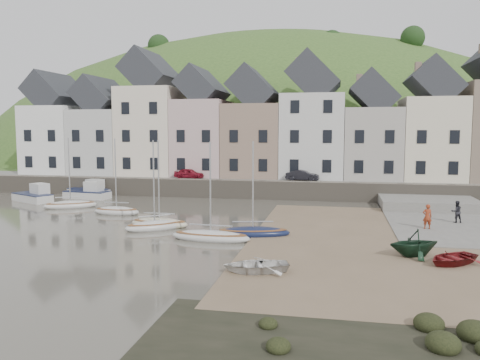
% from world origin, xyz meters
% --- Properties ---
extents(ground, '(160.00, 160.00, 0.00)m').
position_xyz_m(ground, '(0.00, 0.00, 0.00)').
color(ground, '#433F35').
rests_on(ground, ground).
extents(quay_land, '(90.00, 30.00, 1.50)m').
position_xyz_m(quay_land, '(0.00, 32.00, 0.75)').
color(quay_land, '#375723').
rests_on(quay_land, ground).
extents(quay_street, '(70.00, 7.00, 0.10)m').
position_xyz_m(quay_street, '(0.00, 20.50, 1.55)').
color(quay_street, slate).
rests_on(quay_street, quay_land).
extents(seawall, '(70.00, 1.20, 1.80)m').
position_xyz_m(seawall, '(0.00, 17.00, 0.90)').
color(seawall, slate).
rests_on(seawall, ground).
extents(beach, '(18.00, 26.00, 0.06)m').
position_xyz_m(beach, '(11.00, 0.00, 0.03)').
color(beach, brown).
rests_on(beach, ground).
extents(slipway, '(8.00, 18.00, 0.12)m').
position_xyz_m(slipway, '(15.00, 8.00, 0.06)').
color(slipway, slate).
rests_on(slipway, ground).
extents(hillside, '(134.40, 84.00, 84.00)m').
position_xyz_m(hillside, '(-5.00, 60.00, -17.99)').
color(hillside, '#375723').
rests_on(hillside, ground).
extents(townhouse_terrace, '(61.05, 8.00, 13.93)m').
position_xyz_m(townhouse_terrace, '(1.76, 24.00, 7.32)').
color(townhouse_terrace, white).
rests_on(townhouse_terrace, quay_land).
extents(sailboat_0, '(4.61, 3.55, 6.32)m').
position_xyz_m(sailboat_0, '(-15.61, 8.36, 0.26)').
color(sailboat_0, silver).
rests_on(sailboat_0, ground).
extents(sailboat_1, '(3.86, 1.57, 6.32)m').
position_xyz_m(sailboat_1, '(-10.24, 6.17, 0.27)').
color(sailboat_1, silver).
rests_on(sailboat_1, ground).
extents(sailboat_2, '(4.29, 1.71, 6.32)m').
position_xyz_m(sailboat_2, '(-5.01, 1.99, 0.26)').
color(sailboat_2, beige).
rests_on(sailboat_2, ground).
extents(sailboat_3, '(4.17, 3.65, 6.32)m').
position_xyz_m(sailboat_3, '(-4.99, 1.00, 0.27)').
color(sailboat_3, silver).
rests_on(sailboat_3, ground).
extents(sailboat_4, '(5.15, 1.81, 6.32)m').
position_xyz_m(sailboat_4, '(-0.37, -1.44, 0.26)').
color(sailboat_4, silver).
rests_on(sailboat_4, ground).
extents(sailboat_5, '(5.01, 2.54, 6.32)m').
position_xyz_m(sailboat_5, '(2.00, 0.22, 0.26)').
color(sailboat_5, '#131C3D').
rests_on(sailboat_5, ground).
extents(motorboat_0, '(4.72, 2.27, 1.70)m').
position_xyz_m(motorboat_0, '(-16.84, 13.90, 0.58)').
color(motorboat_0, silver).
rests_on(motorboat_0, ground).
extents(motorboat_1, '(4.87, 3.60, 1.70)m').
position_xyz_m(motorboat_1, '(-20.97, 11.09, 0.58)').
color(motorboat_1, silver).
rests_on(motorboat_1, ground).
extents(motorboat_2, '(4.83, 3.10, 1.70)m').
position_xyz_m(motorboat_2, '(-17.67, 15.70, 0.58)').
color(motorboat_2, silver).
rests_on(motorboat_2, ground).
extents(rowboat_white, '(3.67, 3.09, 0.65)m').
position_xyz_m(rowboat_white, '(3.50, -7.74, 0.38)').
color(rowboat_white, silver).
rests_on(rowboat_white, beach).
extents(rowboat_green, '(3.57, 3.37, 1.48)m').
position_xyz_m(rowboat_green, '(11.36, -3.24, 0.80)').
color(rowboat_green, '#16311F').
rests_on(rowboat_green, beach).
extents(rowboat_red, '(3.69, 3.60, 0.62)m').
position_xyz_m(rowboat_red, '(13.04, -4.46, 0.37)').
color(rowboat_red, maroon).
rests_on(rowboat_red, beach).
extents(person_red, '(0.65, 0.46, 1.68)m').
position_xyz_m(person_red, '(13.30, 4.28, 0.96)').
color(person_red, maroon).
rests_on(person_red, slipway).
extents(person_dark, '(0.89, 0.76, 1.59)m').
position_xyz_m(person_dark, '(15.77, 7.04, 0.91)').
color(person_dark, '#222228').
rests_on(person_dark, slipway).
extents(car_left, '(3.33, 1.71, 1.08)m').
position_xyz_m(car_left, '(-8.22, 19.50, 2.14)').
color(car_left, maroon).
rests_on(car_left, quay_street).
extents(car_right, '(3.39, 1.37, 1.10)m').
position_xyz_m(car_right, '(3.79, 19.50, 2.15)').
color(car_right, black).
rests_on(car_right, quay_street).
extents(shore_rocks, '(14.00, 6.00, 0.76)m').
position_xyz_m(shore_rocks, '(9.94, -14.79, 0.13)').
color(shore_rocks, black).
rests_on(shore_rocks, ground).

